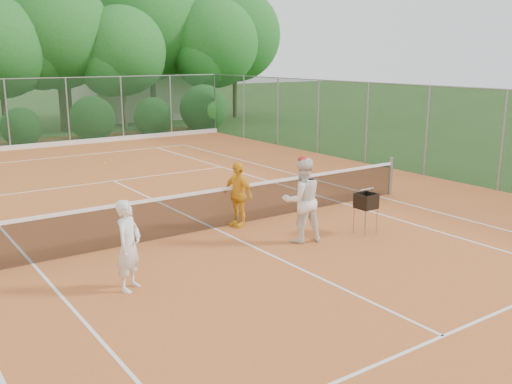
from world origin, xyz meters
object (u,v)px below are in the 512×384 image
player_center_grp (302,200)px  ball_hopper (366,202)px  player_yellow (238,194)px  player_white (129,245)px

player_center_grp → ball_hopper: player_center_grp is taller
player_center_grp → player_yellow: bearing=105.8°
player_center_grp → player_yellow: 1.84m
player_white → player_center_grp: (4.11, 0.35, 0.13)m
player_white → player_yellow: 4.18m
ball_hopper → player_yellow: bearing=155.9°
player_white → ball_hopper: 5.67m
player_white → player_center_grp: size_ratio=0.85×
player_white → player_yellow: bearing=-7.9°
ball_hopper → player_white: bearing=-158.3°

